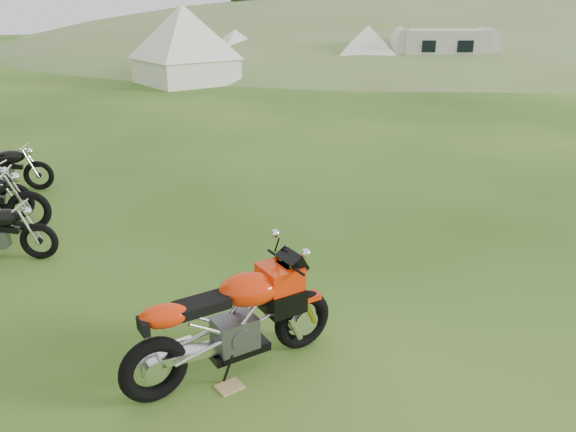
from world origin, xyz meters
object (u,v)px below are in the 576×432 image
object	(u,v)px
tent_left	(185,47)
caravan	(443,54)
tent_mid	(235,48)
sport_motorcycle	(232,314)
plywood_board	(230,387)
vintage_moto_c	(3,168)
tent_right	(368,50)

from	to	relation	value
tent_left	caravan	world-z (taller)	tent_left
tent_left	tent_mid	world-z (taller)	tent_left
tent_mid	sport_motorcycle	bearing A→B (deg)	-116.75
tent_left	plywood_board	bearing A→B (deg)	-116.86
tent_left	caravan	distance (m)	11.38
vintage_moto_c	tent_left	bearing A→B (deg)	79.42
sport_motorcycle	plywood_board	size ratio (longest dim) A/B	9.12
caravan	tent_mid	bearing A→B (deg)	164.37
tent_right	plywood_board	bearing A→B (deg)	-94.04
tent_left	tent_mid	size ratio (longest dim) A/B	1.33
sport_motorcycle	tent_mid	xyz separation A→B (m)	(4.22, 23.98, 0.49)
sport_motorcycle	vintage_moto_c	distance (m)	7.20
sport_motorcycle	vintage_moto_c	size ratio (longest dim) A/B	1.21
vintage_moto_c	tent_right	distance (m)	18.66
tent_mid	caravan	bearing A→B (deg)	-47.63
plywood_board	sport_motorcycle	bearing A→B (deg)	70.21
sport_motorcycle	tent_left	distance (m)	20.24
plywood_board	vintage_moto_c	distance (m)	7.39
vintage_moto_c	tent_right	bearing A→B (deg)	54.76
vintage_moto_c	caravan	world-z (taller)	caravan
plywood_board	tent_mid	bearing A→B (deg)	79.91
plywood_board	caravan	bearing A→B (deg)	56.20
plywood_board	vintage_moto_c	size ratio (longest dim) A/B	0.13
sport_motorcycle	vintage_moto_c	world-z (taller)	sport_motorcycle
plywood_board	tent_right	world-z (taller)	tent_right
plywood_board	vintage_moto_c	bearing A→B (deg)	114.75
tent_mid	caravan	size ratio (longest dim) A/B	0.56
sport_motorcycle	caravan	xyz separation A→B (m)	(12.73, 18.90, 0.46)
sport_motorcycle	tent_mid	world-z (taller)	tent_mid
sport_motorcycle	tent_mid	bearing A→B (deg)	62.94
tent_left	tent_right	world-z (taller)	tent_left
sport_motorcycle	tent_right	distance (m)	22.23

